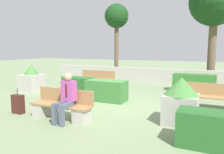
% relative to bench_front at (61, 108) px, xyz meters
% --- Properties ---
extents(ground_plane, '(60.00, 60.00, 0.00)m').
position_rel_bench_front_xyz_m(ground_plane, '(0.46, 2.11, -0.32)').
color(ground_plane, gray).
extents(perimeter_wall, '(12.50, 0.30, 0.84)m').
position_rel_bench_front_xyz_m(perimeter_wall, '(0.46, 7.55, 0.11)').
color(perimeter_wall, '#B7B2A8').
rests_on(perimeter_wall, ground_plane).
extents(bench_front, '(1.84, 0.49, 0.83)m').
position_rel_bench_front_xyz_m(bench_front, '(0.00, 0.00, 0.00)').
color(bench_front, '#A37A4C').
rests_on(bench_front, ground_plane).
extents(bench_left_side, '(1.98, 0.48, 0.83)m').
position_rel_bench_front_xyz_m(bench_left_side, '(3.78, 2.89, 0.01)').
color(bench_left_side, '#A37A4C').
rests_on(bench_left_side, ground_plane).
extents(bench_right_side, '(1.94, 0.49, 0.83)m').
position_rel_bench_front_xyz_m(bench_right_side, '(-1.74, 5.05, 0.00)').
color(bench_right_side, '#A37A4C').
rests_on(bench_right_side, ground_plane).
extents(person_seated_man, '(0.38, 0.63, 1.32)m').
position_rel_bench_front_xyz_m(person_seated_man, '(0.28, -0.14, 0.41)').
color(person_seated_man, '#515B70').
rests_on(person_seated_man, ground_plane).
extents(hedge_block_near_left, '(1.35, 0.66, 0.71)m').
position_rel_bench_front_xyz_m(hedge_block_near_left, '(-1.66, 3.28, 0.04)').
color(hedge_block_near_left, '#286028').
rests_on(hedge_block_near_left, ground_plane).
extents(hedge_block_near_right, '(1.70, 0.63, 0.72)m').
position_rel_bench_front_xyz_m(hedge_block_near_right, '(4.01, -0.17, 0.05)').
color(hedge_block_near_right, '#286028').
rests_on(hedge_block_near_right, ground_plane).
extents(hedge_block_mid_left, '(1.49, 0.76, 0.78)m').
position_rel_bench_front_xyz_m(hedge_block_mid_left, '(0.14, 2.50, 0.07)').
color(hedge_block_mid_left, '#3D7A38').
rests_on(hedge_block_mid_left, ground_plane).
extents(hedge_block_mid_right, '(1.83, 0.64, 0.82)m').
position_rel_bench_front_xyz_m(hedge_block_mid_right, '(2.98, 5.69, 0.10)').
color(hedge_block_mid_right, '#33702D').
rests_on(hedge_block_mid_right, ground_plane).
extents(planter_corner_left, '(0.90, 0.90, 1.23)m').
position_rel_bench_front_xyz_m(planter_corner_left, '(-3.72, 2.58, 0.22)').
color(planter_corner_left, '#B7B2A8').
rests_on(planter_corner_left, ground_plane).
extents(planter_corner_right, '(0.88, 0.88, 1.23)m').
position_rel_bench_front_xyz_m(planter_corner_right, '(3.05, 1.02, 0.31)').
color(planter_corner_right, '#B7B2A8').
rests_on(planter_corner_right, ground_plane).
extents(suitcase, '(0.38, 0.18, 0.77)m').
position_rel_bench_front_xyz_m(suitcase, '(-1.53, -0.14, -0.03)').
color(suitcase, '#471E19').
rests_on(suitcase, ground_plane).
extents(tree_leftmost, '(1.56, 1.56, 4.86)m').
position_rel_bench_front_xyz_m(tree_leftmost, '(-2.18, 8.55, 3.62)').
color(tree_leftmost, brown).
rests_on(tree_leftmost, ground_plane).
extents(tree_center_left, '(2.69, 2.69, 5.88)m').
position_rel_bench_front_xyz_m(tree_center_left, '(3.59, 8.61, 4.12)').
color(tree_center_left, brown).
rests_on(tree_center_left, ground_plane).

